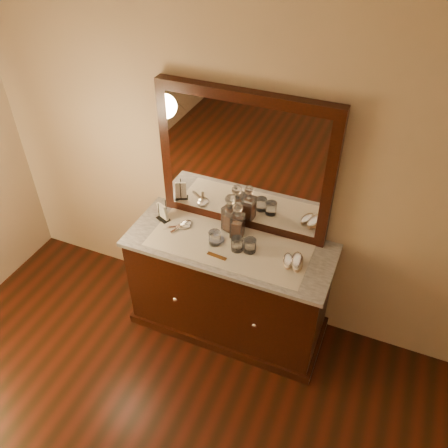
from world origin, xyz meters
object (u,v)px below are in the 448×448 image
at_px(pin_dish, 219,239).
at_px(decanter_left, 230,216).
at_px(brush_near, 288,261).
at_px(mirror_frame, 244,164).
at_px(brush_far, 297,262).
at_px(napkin_rack, 163,213).
at_px(dresser_cabinet, 229,288).
at_px(comb, 217,256).
at_px(hand_mirror_outer, 184,225).
at_px(hand_mirror_inner, 182,226).
at_px(decanter_right, 237,224).

distance_m(pin_dish, decanter_left, 0.18).
bearing_deg(pin_dish, brush_near, -4.23).
distance_m(mirror_frame, brush_far, 0.73).
relative_size(mirror_frame, pin_dish, 16.21).
bearing_deg(pin_dish, napkin_rack, 172.79).
relative_size(pin_dish, napkin_rack, 0.47).
height_order(mirror_frame, brush_far, mirror_frame).
bearing_deg(pin_dish, dresser_cabinet, -1.21).
bearing_deg(comb, napkin_rack, 162.74).
relative_size(dresser_cabinet, brush_far, 7.56).
bearing_deg(brush_far, dresser_cabinet, 177.26).
distance_m(pin_dish, hand_mirror_outer, 0.30).
height_order(pin_dish, hand_mirror_outer, hand_mirror_outer).
bearing_deg(dresser_cabinet, decanter_left, 111.48).
relative_size(dresser_cabinet, hand_mirror_inner, 7.25).
distance_m(comb, decanter_right, 0.27).
bearing_deg(pin_dish, comb, -71.47).
bearing_deg(mirror_frame, pin_dish, -108.48).
xyz_separation_m(decanter_right, brush_near, (0.41, -0.13, -0.09)).
relative_size(decanter_left, decanter_right, 1.05).
bearing_deg(decanter_right, comb, -100.58).
xyz_separation_m(dresser_cabinet, hand_mirror_inner, (-0.38, 0.03, 0.45)).
distance_m(dresser_cabinet, brush_far, 0.67).
height_order(comb, napkin_rack, napkin_rack).
xyz_separation_m(napkin_rack, decanter_left, (0.49, 0.08, 0.05)).
distance_m(comb, hand_mirror_outer, 0.40).
relative_size(decanter_left, brush_near, 1.92).
xyz_separation_m(mirror_frame, decanter_left, (-0.06, -0.10, -0.38)).
bearing_deg(brush_far, hand_mirror_outer, 174.83).
distance_m(brush_near, hand_mirror_outer, 0.80).
relative_size(comb, napkin_rack, 0.87).
xyz_separation_m(dresser_cabinet, pin_dish, (-0.08, 0.00, 0.45)).
xyz_separation_m(dresser_cabinet, decanter_left, (-0.06, 0.14, 0.56)).
bearing_deg(mirror_frame, napkin_rack, -161.40).
bearing_deg(decanter_left, decanter_right, -33.66).
bearing_deg(brush_near, hand_mirror_outer, 173.56).
bearing_deg(hand_mirror_inner, pin_dish, -5.21).
distance_m(dresser_cabinet, decanter_right, 0.56).
bearing_deg(napkin_rack, brush_far, -4.66).
bearing_deg(dresser_cabinet, hand_mirror_inner, 175.64).
bearing_deg(dresser_cabinet, pin_dish, 178.79).
height_order(mirror_frame, comb, mirror_frame).
distance_m(decanter_left, brush_far, 0.57).
distance_m(decanter_right, hand_mirror_inner, 0.42).
bearing_deg(decanter_right, pin_dish, -136.51).
relative_size(dresser_cabinet, pin_dish, 18.91).
relative_size(dresser_cabinet, mirror_frame, 1.17).
xyz_separation_m(comb, decanter_left, (-0.03, 0.30, 0.11)).
xyz_separation_m(brush_near, hand_mirror_outer, (-0.80, 0.09, -0.01)).
distance_m(comb, decanter_left, 0.32).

